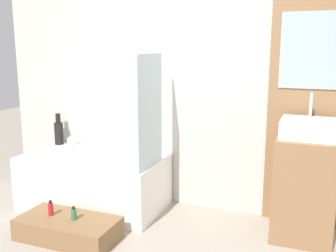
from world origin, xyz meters
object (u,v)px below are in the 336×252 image
(bathtub, at_px, (94,181))
(bottle_soap_secondary, at_px, (74,214))
(wooden_step_bench, at_px, (68,228))
(vase_round_light, at_px, (72,141))
(vase_tall_dark, at_px, (59,132))
(bottle_soap_primary, at_px, (51,209))
(sink, at_px, (309,128))

(bathtub, xyz_separation_m, bottle_soap_secondary, (0.22, -0.64, -0.03))
(wooden_step_bench, bearing_deg, bathtub, 103.71)
(bathtub, relative_size, vase_round_light, 13.35)
(vase_tall_dark, bearing_deg, wooden_step_bench, -51.19)
(wooden_step_bench, xyz_separation_m, bottle_soap_secondary, (0.06, -0.00, 0.13))
(wooden_step_bench, xyz_separation_m, vase_round_light, (-0.57, 0.90, 0.46))
(bathtub, distance_m, vase_round_light, 0.57)
(wooden_step_bench, xyz_separation_m, vase_tall_dark, (-0.73, 0.90, 0.54))
(wooden_step_bench, relative_size, vase_round_light, 8.05)
(bathtub, height_order, vase_tall_dark, vase_tall_dark)
(bathtub, bearing_deg, vase_round_light, 148.21)
(wooden_step_bench, relative_size, vase_tall_dark, 2.44)
(wooden_step_bench, distance_m, vase_round_light, 1.16)
(bottle_soap_secondary, bearing_deg, vase_round_light, 124.90)
(bottle_soap_primary, bearing_deg, sink, 21.12)
(vase_round_light, relative_size, bottle_soap_secondary, 0.92)
(sink, height_order, vase_round_light, sink)
(sink, distance_m, vase_round_light, 2.33)
(vase_tall_dark, xyz_separation_m, bottle_soap_secondary, (0.79, -0.90, -0.41))
(vase_tall_dark, xyz_separation_m, bottle_soap_primary, (0.57, -0.90, -0.40))
(bathtub, distance_m, sink, 2.00)
(wooden_step_bench, bearing_deg, vase_tall_dark, 128.81)
(bottle_soap_secondary, bearing_deg, wooden_step_bench, 180.00)
(sink, height_order, bottle_soap_secondary, sink)
(wooden_step_bench, relative_size, bottle_soap_secondary, 7.43)
(bathtub, xyz_separation_m, vase_tall_dark, (-0.57, 0.26, 0.38))
(vase_tall_dark, distance_m, bottle_soap_primary, 1.14)
(vase_tall_dark, bearing_deg, bathtub, -24.41)
(wooden_step_bench, height_order, bottle_soap_primary, bottle_soap_primary)
(bathtub, relative_size, wooden_step_bench, 1.66)
(bathtub, bearing_deg, vase_tall_dark, 155.59)
(vase_tall_dark, relative_size, bottle_soap_primary, 2.60)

